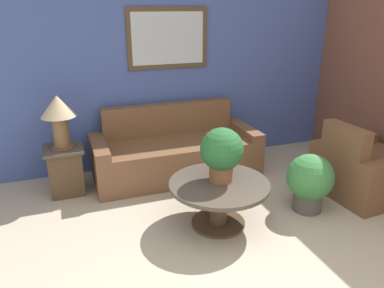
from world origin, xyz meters
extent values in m
cube|color=#42569E|center=(0.00, 3.12, 1.30)|extent=(7.22, 0.06, 2.60)
cube|color=#4C3823|center=(0.10, 3.08, 1.75)|extent=(1.09, 0.03, 0.79)
cube|color=#B2BCC6|center=(0.10, 3.06, 1.75)|extent=(0.97, 0.01, 0.67)
cube|color=brown|center=(0.04, 2.58, 0.24)|extent=(1.80, 0.88, 0.49)
cube|color=brown|center=(0.04, 2.94, 0.70)|extent=(1.80, 0.16, 0.42)
cube|color=brown|center=(-0.95, 2.58, 0.29)|extent=(0.18, 0.88, 0.59)
cube|color=brown|center=(1.03, 2.58, 0.29)|extent=(0.18, 0.88, 0.59)
cube|color=brown|center=(2.04, 1.33, 0.24)|extent=(1.01, 0.65, 0.49)
cube|color=brown|center=(1.64, 1.30, 0.70)|extent=(0.20, 0.60, 0.42)
cube|color=brown|center=(2.02, 1.71, 0.29)|extent=(0.98, 0.24, 0.59)
cylinder|color=#4C3823|center=(0.08, 1.28, 0.01)|extent=(0.56, 0.56, 0.03)
cylinder|color=#4C3823|center=(0.08, 1.28, 0.24)|extent=(0.18, 0.18, 0.41)
cylinder|color=#473D33|center=(0.08, 1.28, 0.46)|extent=(1.02, 1.02, 0.04)
cube|color=#4C3823|center=(-1.37, 2.56, 0.27)|extent=(0.38, 0.38, 0.55)
cube|color=#473D33|center=(-1.37, 2.56, 0.57)|extent=(0.45, 0.45, 0.03)
cylinder|color=brown|center=(-1.37, 2.56, 0.59)|extent=(0.25, 0.25, 0.02)
cylinder|color=brown|center=(-1.37, 2.56, 0.79)|extent=(0.18, 0.18, 0.36)
cone|color=tan|center=(-1.37, 2.56, 1.09)|extent=(0.40, 0.40, 0.25)
cylinder|color=brown|center=(0.12, 1.31, 0.57)|extent=(0.24, 0.24, 0.18)
sphere|color=#235B2D|center=(0.12, 1.31, 0.83)|extent=(0.44, 0.44, 0.44)
cylinder|color=#4C4742|center=(1.14, 1.21, 0.10)|extent=(0.32, 0.32, 0.21)
sphere|color=#387A3D|center=(1.14, 1.21, 0.40)|extent=(0.51, 0.51, 0.51)
camera|label=1|loc=(-1.33, -1.82, 2.17)|focal=35.00mm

